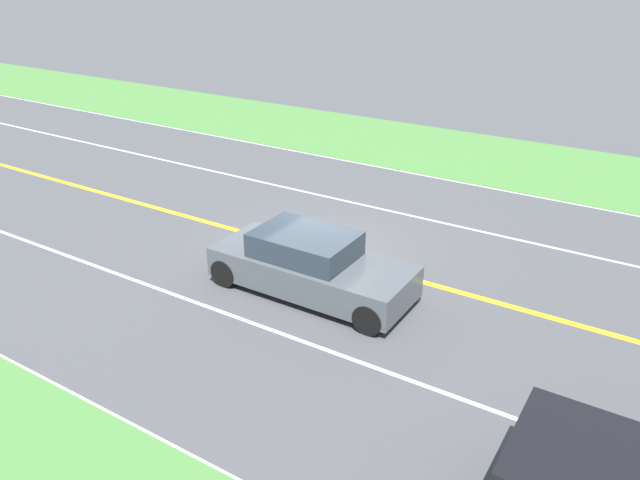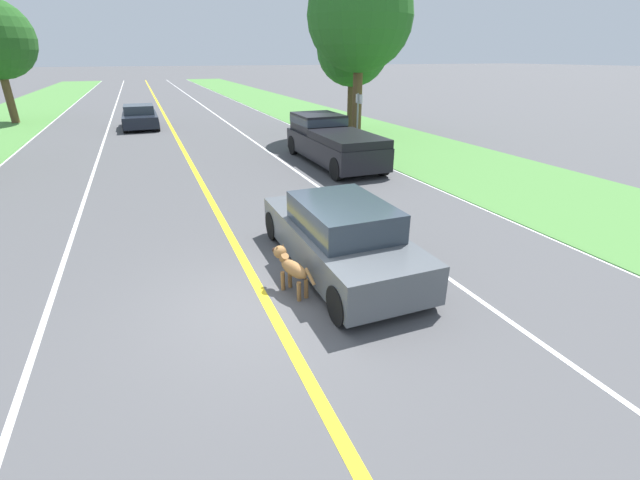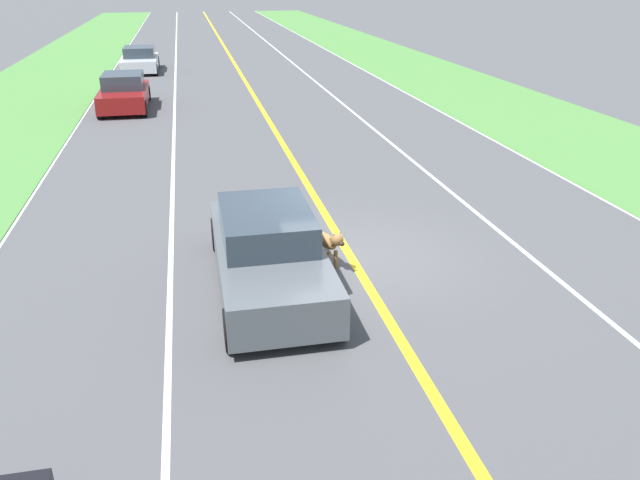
% 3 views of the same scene
% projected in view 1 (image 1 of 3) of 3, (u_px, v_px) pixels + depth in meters
% --- Properties ---
extents(ground_plane, '(400.00, 400.00, 0.00)m').
position_uv_depth(ground_plane, '(319.00, 253.00, 15.89)').
color(ground_plane, '#4C4C4F').
extents(centre_divider_line, '(0.18, 160.00, 0.01)m').
position_uv_depth(centre_divider_line, '(319.00, 253.00, 15.89)').
color(centre_divider_line, yellow).
rests_on(centre_divider_line, ground).
extents(lane_edge_line_right, '(0.14, 160.00, 0.01)m').
position_uv_depth(lane_edge_line_right, '(100.00, 410.00, 10.51)').
color(lane_edge_line_right, white).
rests_on(lane_edge_line_right, ground).
extents(lane_edge_line_left, '(0.14, 160.00, 0.01)m').
position_uv_depth(lane_edge_line_left, '(428.00, 176.00, 21.26)').
color(lane_edge_line_left, white).
rests_on(lane_edge_line_left, ground).
extents(lane_dash_same_dir, '(0.10, 160.00, 0.01)m').
position_uv_depth(lane_dash_same_dir, '(232.00, 315.00, 13.20)').
color(lane_dash_same_dir, white).
rests_on(lane_dash_same_dir, ground).
extents(lane_dash_oncoming, '(0.10, 160.00, 0.01)m').
position_uv_depth(lane_dash_oncoming, '(382.00, 209.00, 18.57)').
color(lane_dash_oncoming, white).
rests_on(lane_dash_oncoming, ground).
extents(grass_verge_left, '(6.00, 160.00, 0.03)m').
position_uv_depth(grass_verge_left, '(460.00, 153.00, 23.56)').
color(grass_verge_left, '#4C843D').
rests_on(grass_verge_left, ground).
extents(ego_car, '(1.84, 4.57, 1.42)m').
position_uv_depth(ego_car, '(311.00, 265.00, 13.86)').
color(ego_car, '#51565B').
rests_on(ego_car, ground).
extents(dog, '(0.49, 1.21, 0.82)m').
position_uv_depth(dog, '(318.00, 246.00, 15.14)').
color(dog, olive).
rests_on(dog, ground).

